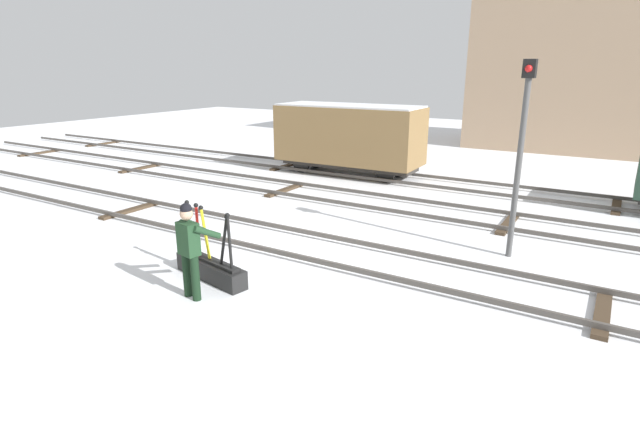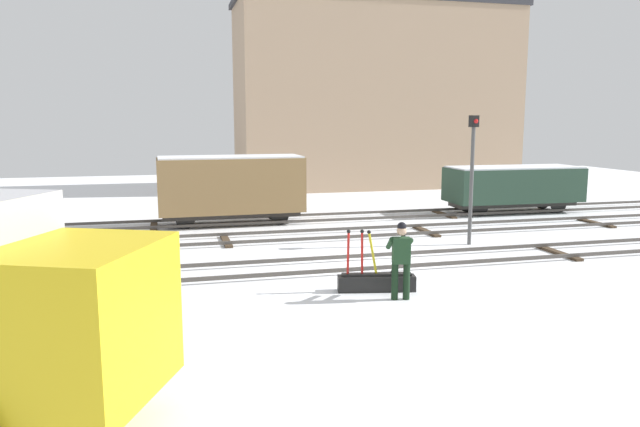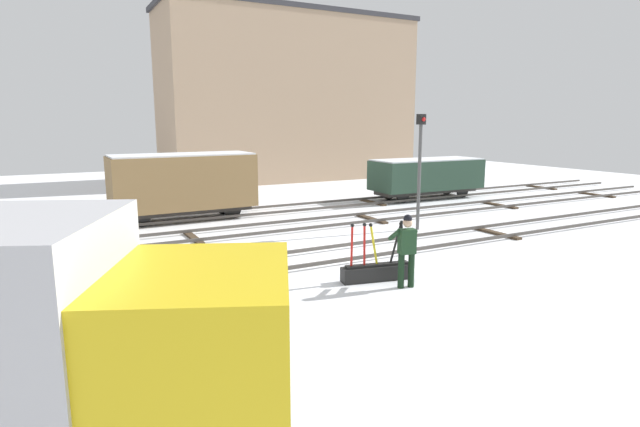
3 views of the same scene
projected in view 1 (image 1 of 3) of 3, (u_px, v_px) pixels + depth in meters
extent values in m
plane|color=white|center=(305.00, 249.00, 11.15)|extent=(60.00, 60.00, 0.00)
cube|color=#4C4742|center=(286.00, 254.00, 10.53)|extent=(44.00, 0.07, 0.10)
cube|color=#4C4742|center=(322.00, 235.00, 11.71)|extent=(44.00, 0.07, 0.10)
cube|color=#423323|center=(131.00, 210.00, 14.06)|extent=(0.24, 1.94, 0.08)
cube|color=#423323|center=(602.00, 312.00, 8.22)|extent=(0.24, 1.94, 0.08)
cube|color=#4C4742|center=(372.00, 208.00, 13.98)|extent=(44.00, 0.07, 0.10)
cube|color=#4C4742|center=(393.00, 197.00, 15.16)|extent=(44.00, 0.07, 0.10)
cube|color=#423323|center=(40.00, 153.00, 23.36)|extent=(0.24, 1.94, 0.08)
cube|color=#423323|center=(141.00, 168.00, 19.85)|extent=(0.24, 1.94, 0.08)
cube|color=#423323|center=(285.00, 190.00, 16.35)|extent=(0.24, 1.94, 0.08)
cube|color=#423323|center=(508.00, 224.00, 12.84)|extent=(0.24, 1.94, 0.08)
cube|color=#4C4742|center=(416.00, 184.00, 16.77)|extent=(44.00, 0.07, 0.10)
cube|color=#4C4742|center=(430.00, 176.00, 17.95)|extent=(44.00, 0.07, 0.10)
cube|color=#423323|center=(103.00, 144.00, 26.15)|extent=(0.24, 1.94, 0.08)
cube|color=#423323|center=(286.00, 166.00, 20.31)|extent=(0.24, 1.94, 0.08)
cube|color=#423323|center=(616.00, 206.00, 14.47)|extent=(0.24, 1.94, 0.08)
cube|color=black|center=(211.00, 270.00, 9.55)|extent=(1.84, 0.71, 0.36)
cube|color=black|center=(210.00, 260.00, 9.49)|extent=(1.63, 0.52, 0.06)
cylinder|color=red|center=(189.00, 228.00, 9.79)|extent=(0.08, 0.07, 1.05)
sphere|color=black|center=(187.00, 202.00, 9.63)|extent=(0.09, 0.09, 0.09)
cylinder|color=red|center=(198.00, 232.00, 9.58)|extent=(0.08, 0.07, 1.05)
sphere|color=black|center=(196.00, 205.00, 9.43)|extent=(0.09, 0.09, 0.09)
cylinder|color=yellow|center=(206.00, 235.00, 9.42)|extent=(0.25, 0.10, 1.04)
sphere|color=black|center=(201.00, 208.00, 9.33)|extent=(0.09, 0.09, 0.09)
cylinder|color=black|center=(224.00, 242.00, 9.05)|extent=(0.33, 0.12, 1.03)
sphere|color=black|center=(227.00, 217.00, 8.82)|extent=(0.09, 0.09, 0.09)
cylinder|color=black|center=(230.00, 244.00, 8.93)|extent=(0.12, 0.08, 1.05)
sphere|color=black|center=(227.00, 215.00, 8.80)|extent=(0.09, 0.09, 0.09)
cylinder|color=black|center=(187.00, 274.00, 8.80)|extent=(0.15, 0.15, 0.82)
cylinder|color=black|center=(195.00, 278.00, 8.63)|extent=(0.15, 0.15, 0.82)
cube|color=#1E3D23|center=(188.00, 239.00, 8.51)|extent=(0.42, 0.31, 0.58)
sphere|color=tan|center=(186.00, 214.00, 8.39)|extent=(0.22, 0.22, 0.22)
sphere|color=black|center=(186.00, 209.00, 8.36)|extent=(0.20, 0.20, 0.20)
cylinder|color=#1E3D23|center=(193.00, 227.00, 8.78)|extent=(0.21, 0.54, 0.37)
cylinder|color=#1E3D23|center=(207.00, 232.00, 8.52)|extent=(0.21, 0.55, 0.35)
cylinder|color=#4C4C4C|center=(518.00, 172.00, 10.24)|extent=(0.12, 0.12, 3.72)
cube|color=black|center=(530.00, 69.00, 9.66)|extent=(0.24, 0.24, 0.36)
sphere|color=red|center=(529.00, 69.00, 9.55)|extent=(0.14, 0.14, 0.14)
cube|color=#2D2B28|center=(348.00, 164.00, 18.77)|extent=(5.16, 1.31, 0.20)
cube|color=olive|center=(349.00, 134.00, 18.45)|extent=(5.44, 2.13, 2.04)
cube|color=silver|center=(349.00, 106.00, 18.16)|extent=(5.33, 2.04, 0.06)
cylinder|color=black|center=(301.00, 163.00, 19.17)|extent=(0.70, 0.11, 0.70)
cylinder|color=black|center=(316.00, 159.00, 20.09)|extent=(0.70, 0.11, 0.70)
cylinder|color=black|center=(386.00, 173.00, 17.48)|extent=(0.70, 0.11, 0.70)
cylinder|color=black|center=(397.00, 167.00, 18.40)|extent=(0.70, 0.11, 0.70)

